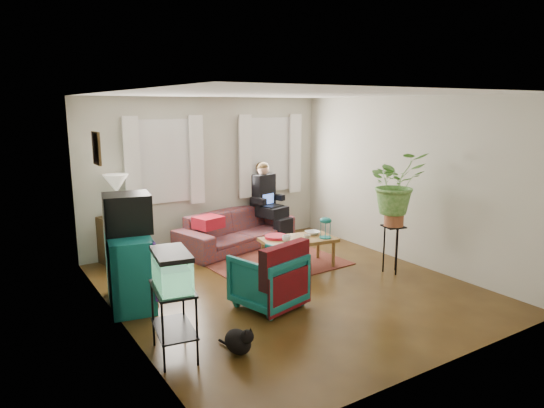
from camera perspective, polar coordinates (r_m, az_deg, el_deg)
floor at (r=6.79m, az=1.83°, el=-9.71°), size 4.50×5.00×0.01m
ceiling at (r=6.33m, az=1.99°, el=12.79°), size 4.50×5.00×0.01m
wall_back at (r=8.59m, az=-7.54°, el=3.67°), size 4.50×0.01×2.60m
wall_front at (r=4.64m, az=19.60°, el=-3.62°), size 4.50×0.01×2.60m
wall_left at (r=5.52m, az=-17.80°, el=-1.16°), size 0.01×5.00×2.60m
wall_right at (r=7.91m, az=15.52°, el=2.68°), size 0.01×5.00×2.60m
window_left at (r=8.24m, az=-12.59°, el=4.91°), size 1.08×0.04×1.38m
window_right at (r=9.14m, az=-0.37°, el=5.81°), size 1.08×0.04×1.38m
curtains_left at (r=8.17m, az=-12.40°, el=4.86°), size 1.36×0.06×1.50m
curtains_right at (r=9.07m, az=-0.10°, el=5.77°), size 1.36×0.06×1.50m
picture_frame at (r=6.25m, az=-19.87°, el=6.17°), size 0.04×0.32×0.40m
area_rug at (r=7.77m, az=0.35°, el=-6.88°), size 2.08×1.70×0.01m
sofa at (r=8.49m, az=-4.21°, el=-2.33°), size 2.35×1.42×0.86m
seated_person at (r=9.00m, az=-0.58°, el=-0.04°), size 0.71×0.80×1.31m
side_table at (r=8.04m, az=-17.47°, el=-4.06°), size 0.62×0.62×0.75m
table_lamp at (r=7.89m, az=-17.77°, el=0.80°), size 0.46×0.46×0.68m
dresser at (r=6.34m, az=-16.40°, el=-7.39°), size 0.68×1.08×0.91m
crt_tv at (r=6.26m, az=-16.67°, el=-1.03°), size 0.64×0.60×0.48m
aquarium_stand at (r=5.03m, az=-11.46°, el=-13.42°), size 0.46×0.69×0.72m
aquarium at (r=4.82m, az=-11.72°, el=-7.52°), size 0.41×0.63×0.38m
black_cat at (r=5.06m, az=-4.04°, el=-15.58°), size 0.30×0.40×0.31m
armchair at (r=6.05m, az=-0.47°, el=-8.57°), size 0.89×0.86×0.76m
serape_throw at (r=5.81m, az=1.66°, el=-7.78°), size 0.78×0.37×0.63m
coffee_table at (r=7.51m, az=3.09°, el=-5.75°), size 1.19×0.75×0.46m
cup_a at (r=7.23m, az=1.70°, el=-4.09°), size 0.14×0.14×0.10m
cup_b at (r=7.30m, az=4.15°, el=-3.99°), size 0.11×0.11×0.10m
bowl at (r=7.66m, az=4.78°, el=-3.40°), size 0.25×0.25×0.06m
snack_tray at (r=7.43m, az=0.47°, el=-3.88°), size 0.39×0.39×0.04m
birdcage at (r=7.46m, az=6.31°, el=-2.77°), size 0.21×0.21×0.33m
plant_stand at (r=7.45m, az=13.97°, el=-5.18°), size 0.37×0.37×0.72m
potted_plant at (r=7.26m, az=14.30°, el=1.33°), size 0.97×0.89×0.91m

